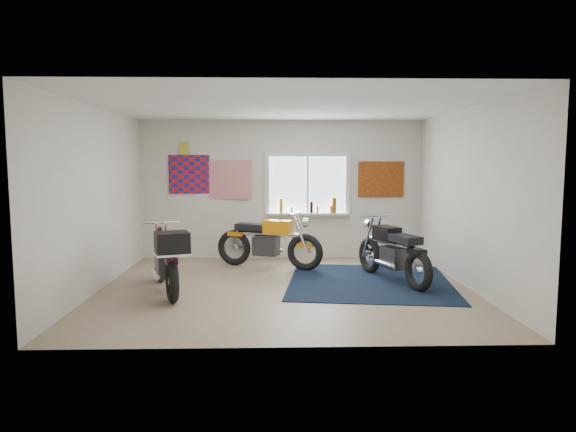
{
  "coord_description": "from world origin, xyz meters",
  "views": [
    {
      "loc": [
        -0.17,
        -7.57,
        1.89
      ],
      "look_at": [
        0.06,
        0.4,
        1.05
      ],
      "focal_mm": 32.0,
      "sensor_mm": 36.0,
      "label": 1
    }
  ],
  "objects_px": {
    "yellow_triumph": "(268,243)",
    "black_chrome_bike": "(393,254)",
    "maroon_tourer": "(167,259)",
    "navy_rug": "(370,282)"
  },
  "relations": [
    {
      "from": "yellow_triumph",
      "to": "black_chrome_bike",
      "type": "bearing_deg",
      "value": -7.71
    },
    {
      "from": "yellow_triumph",
      "to": "maroon_tourer",
      "type": "xyz_separation_m",
      "value": [
        -1.44,
        -1.8,
        0.06
      ]
    },
    {
      "from": "black_chrome_bike",
      "to": "yellow_triumph",
      "type": "bearing_deg",
      "value": 40.22
    },
    {
      "from": "yellow_triumph",
      "to": "black_chrome_bike",
      "type": "relative_size",
      "value": 1.01
    },
    {
      "from": "yellow_triumph",
      "to": "maroon_tourer",
      "type": "distance_m",
      "value": 2.3
    },
    {
      "from": "yellow_triumph",
      "to": "maroon_tourer",
      "type": "relative_size",
      "value": 1.01
    },
    {
      "from": "black_chrome_bike",
      "to": "maroon_tourer",
      "type": "relative_size",
      "value": 1.0
    },
    {
      "from": "black_chrome_bike",
      "to": "navy_rug",
      "type": "bearing_deg",
      "value": 78.68
    },
    {
      "from": "yellow_triumph",
      "to": "navy_rug",
      "type": "bearing_deg",
      "value": -14.42
    },
    {
      "from": "yellow_triumph",
      "to": "black_chrome_bike",
      "type": "height_order",
      "value": "yellow_triumph"
    }
  ]
}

